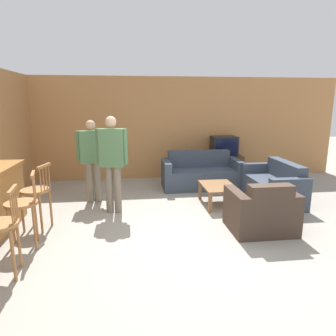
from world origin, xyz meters
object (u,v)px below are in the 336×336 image
at_px(bar_chair_far, 36,194).
at_px(person_by_counter, 112,159).
at_px(couch_far, 201,174).
at_px(bar_chair_mid, 23,208).
at_px(tv, 224,146).
at_px(coffee_table, 218,188).
at_px(tv_unit, 223,167).
at_px(loveseat_right, 274,186).
at_px(bar_chair_near, 1,230).
at_px(person_by_window, 92,157).
at_px(armchair_near, 261,212).

distance_m(bar_chair_far, person_by_counter, 1.36).
height_order(bar_chair_far, couch_far, bar_chair_far).
distance_m(bar_chair_mid, tv, 5.16).
bearing_deg(tv, couch_far, -135.88).
bearing_deg(person_by_counter, coffee_table, 4.20).
xyz_separation_m(bar_chair_mid, tv_unit, (3.87, 3.40, -0.27)).
distance_m(bar_chair_far, loveseat_right, 4.43).
bearing_deg(bar_chair_near, coffee_table, 33.46).
xyz_separation_m(person_by_window, person_by_counter, (0.43, -0.66, 0.07)).
xyz_separation_m(couch_far, tv, (0.78, 0.75, 0.55)).
bearing_deg(tv_unit, person_by_counter, -141.33).
relative_size(tv_unit, person_by_window, 0.60).
relative_size(bar_chair_mid, couch_far, 0.58).
bearing_deg(person_by_window, coffee_table, -11.83).
height_order(bar_chair_far, armchair_near, bar_chair_far).
bearing_deg(bar_chair_near, armchair_near, 13.27).
relative_size(couch_far, loveseat_right, 1.18).
xyz_separation_m(loveseat_right, tv, (-0.46, 1.92, 0.55)).
bearing_deg(person_by_counter, bar_chair_far, -152.14).
relative_size(armchair_near, loveseat_right, 0.63).
bearing_deg(coffee_table, couch_far, 92.22).
relative_size(bar_chair_near, tv, 1.63).
bearing_deg(tv, loveseat_right, -76.44).
xyz_separation_m(tv, person_by_counter, (-2.73, -2.18, 0.14)).
bearing_deg(bar_chair_far, bar_chair_near, -89.99).
bearing_deg(loveseat_right, tv_unit, 103.54).
xyz_separation_m(bar_chair_mid, person_by_counter, (1.15, 1.21, 0.42)).
height_order(bar_chair_near, coffee_table, bar_chair_near).
distance_m(tv, person_by_window, 3.51).
distance_m(bar_chair_near, bar_chair_far, 1.33).
height_order(bar_chair_mid, couch_far, bar_chair_mid).
height_order(couch_far, coffee_table, couch_far).
distance_m(bar_chair_mid, bar_chair_far, 0.61).
distance_m(armchair_near, coffee_table, 1.30).
bearing_deg(tv_unit, loveseat_right, -76.46).
distance_m(couch_far, coffee_table, 1.28).
bearing_deg(armchair_near, bar_chair_mid, -178.38).
distance_m(coffee_table, person_by_counter, 2.11).
height_order(bar_chair_far, loveseat_right, bar_chair_far).
bearing_deg(tv_unit, bar_chair_far, -144.25).
height_order(loveseat_right, person_by_counter, person_by_counter).
relative_size(coffee_table, person_by_counter, 0.50).
relative_size(bar_chair_near, coffee_table, 1.20).
relative_size(bar_chair_near, couch_far, 0.58).
bearing_deg(loveseat_right, coffee_table, -174.39).
bearing_deg(couch_far, person_by_counter, -143.83).
bearing_deg(coffee_table, tv, 70.28).
bearing_deg(person_by_window, couch_far, 17.92).
height_order(bar_chair_mid, loveseat_right, bar_chair_mid).
bearing_deg(coffee_table, person_by_counter, -175.80).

